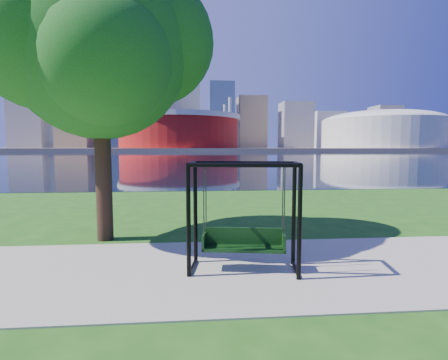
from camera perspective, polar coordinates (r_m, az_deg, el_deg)
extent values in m
plane|color=#1E5114|center=(7.53, -2.11, -13.26)|extent=(900.00, 900.00, 0.00)
cube|color=#9E937F|center=(7.05, -1.90, -14.44)|extent=(120.00, 4.00, 0.03)
cube|color=black|center=(109.16, -4.81, 4.06)|extent=(900.00, 180.00, 0.02)
cube|color=#937F60|center=(313.13, -4.94, 5.06)|extent=(900.00, 228.00, 2.00)
cylinder|color=maroon|center=(242.55, -7.33, 7.80)|extent=(80.00, 80.00, 22.00)
cylinder|color=silver|center=(243.15, -7.36, 10.03)|extent=(83.00, 83.00, 3.00)
cylinder|color=silver|center=(262.63, 0.10, 8.74)|extent=(2.00, 2.00, 32.00)
cylinder|color=silver|center=(265.03, -14.38, 8.54)|extent=(2.00, 2.00, 32.00)
cylinder|color=silver|center=(227.69, -15.95, 9.06)|extent=(2.00, 2.00, 32.00)
cylinder|color=silver|center=(224.88, 0.97, 9.31)|extent=(2.00, 2.00, 32.00)
cylinder|color=beige|center=(277.56, 24.39, 6.84)|extent=(84.00, 84.00, 20.00)
ellipsoid|color=beige|center=(278.01, 24.46, 8.70)|extent=(84.00, 84.00, 15.12)
cube|color=gray|center=(347.86, -29.09, 9.72)|extent=(28.00, 28.00, 62.00)
cube|color=#998466|center=(325.82, -23.34, 12.60)|extent=(26.00, 26.00, 88.00)
cube|color=slate|center=(342.61, -17.12, 13.00)|extent=(30.00, 24.00, 95.00)
cube|color=gray|center=(316.64, -12.41, 11.67)|extent=(24.00, 24.00, 72.00)
cube|color=silver|center=(344.55, -6.70, 11.90)|extent=(32.00, 28.00, 80.00)
cube|color=slate|center=(319.42, -0.42, 10.47)|extent=(22.00, 22.00, 58.00)
cube|color=#998466|center=(337.54, 4.52, 9.33)|extent=(26.00, 26.00, 48.00)
cube|color=gray|center=(336.58, 11.62, 8.74)|extent=(28.00, 24.00, 42.00)
cube|color=silver|center=(373.00, 16.45, 7.82)|extent=(30.00, 26.00, 36.00)
cube|color=gray|center=(376.50, 24.76, 7.83)|extent=(24.00, 24.00, 40.00)
cube|color=#998466|center=(409.97, 28.59, 6.87)|extent=(26.00, 26.00, 32.00)
sphere|color=#998466|center=(335.50, -23.66, 20.66)|extent=(10.00, 10.00, 10.00)
cylinder|color=black|center=(6.43, -5.81, -6.87)|extent=(0.09, 0.09, 2.09)
cylinder|color=black|center=(6.40, 12.24, -7.03)|extent=(0.09, 0.09, 2.09)
cylinder|color=black|center=(7.22, -4.68, -5.51)|extent=(0.09, 0.09, 2.09)
cylinder|color=black|center=(7.19, 11.33, -5.64)|extent=(0.09, 0.09, 2.09)
cylinder|color=black|center=(6.20, 3.24, 2.44)|extent=(1.99, 0.40, 0.08)
cylinder|color=black|center=(7.01, 3.35, 2.78)|extent=(1.99, 0.40, 0.08)
cylinder|color=black|center=(6.70, -5.29, 2.64)|extent=(0.21, 0.82, 0.08)
cylinder|color=black|center=(7.08, -5.15, -13.88)|extent=(0.20, 0.82, 0.07)
cylinder|color=black|center=(6.67, 11.93, 2.54)|extent=(0.21, 0.82, 0.08)
cylinder|color=black|center=(7.05, 11.61, -14.06)|extent=(0.20, 0.82, 0.07)
cube|color=black|center=(6.88, 3.23, -11.11)|extent=(1.63, 0.66, 0.05)
cube|color=black|center=(7.00, 3.26, -9.13)|extent=(1.58, 0.30, 0.35)
cube|color=black|center=(6.90, -3.25, -9.97)|extent=(0.11, 0.41, 0.31)
cube|color=black|center=(6.88, 9.74, -10.09)|extent=(0.11, 0.41, 0.31)
cylinder|color=#2D2D31|center=(6.56, -3.32, -3.58)|extent=(0.03, 0.03, 1.32)
cylinder|color=#2D2D31|center=(6.54, 9.84, -3.68)|extent=(0.03, 0.03, 1.32)
cylinder|color=#2D2D31|center=(6.89, -2.96, -3.14)|extent=(0.03, 0.03, 1.32)
cylinder|color=#2D2D31|center=(6.87, 9.56, -3.24)|extent=(0.03, 0.03, 1.32)
cylinder|color=black|center=(9.48, -19.14, 2.90)|extent=(0.41, 0.41, 4.09)
sphere|color=#1A5218|center=(9.78, -19.67, 19.46)|extent=(4.47, 4.47, 4.47)
sphere|color=#1A5218|center=(10.20, -11.81, 21.21)|extent=(3.35, 3.35, 3.35)
sphere|color=#1A5218|center=(9.81, -27.03, 20.27)|extent=(3.54, 3.54, 3.54)
sphere|color=#1A5218|center=(8.62, -18.85, 18.28)|extent=(2.98, 2.98, 2.98)
sphere|color=#1A5218|center=(11.16, -21.22, 21.55)|extent=(3.16, 3.16, 3.16)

